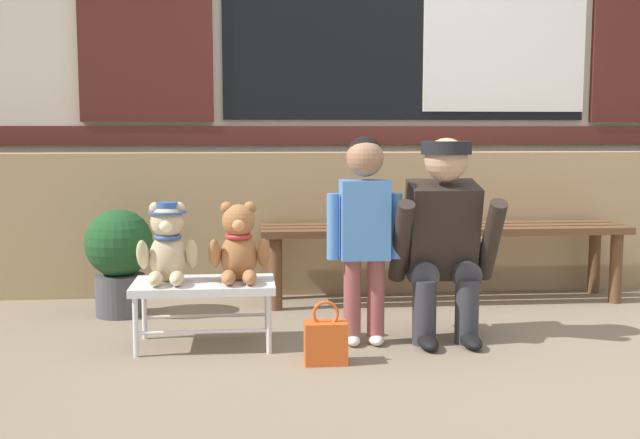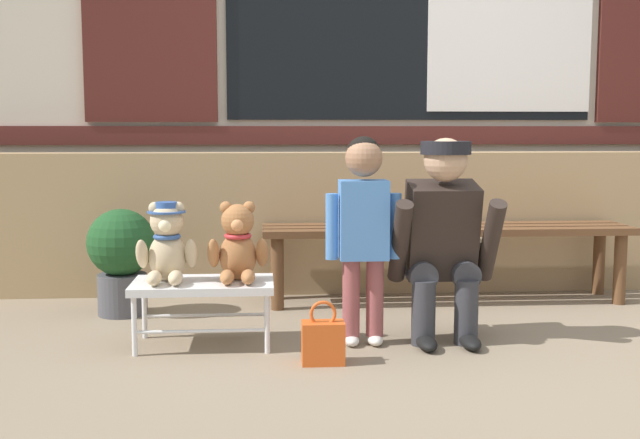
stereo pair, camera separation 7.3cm
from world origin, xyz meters
name	(u,v)px [view 1 (the left image)]	position (x,y,z in m)	size (l,w,h in m)	color
ground_plane	(485,352)	(0.00, 0.00, 0.00)	(60.00, 60.00, 0.00)	#84725B
brick_low_wall	(418,221)	(0.00, 1.43, 0.42)	(7.70, 0.25, 0.85)	tan
wooden_bench_long	(444,237)	(0.07, 1.06, 0.37)	(2.10, 0.40, 0.44)	brown
small_display_bench	(204,289)	(-1.25, 0.22, 0.27)	(0.64, 0.36, 0.30)	silver
teddy_bear_with_hat	(168,244)	(-1.41, 0.22, 0.47)	(0.28, 0.27, 0.36)	#CCB289
teddy_bear_plain	(239,245)	(-1.09, 0.22, 0.46)	(0.28, 0.26, 0.36)	#A86B3D
child_standing	(365,217)	(-0.52, 0.19, 0.59)	(0.35, 0.18, 0.96)	#994C4C
adult_crouching	(444,239)	(-0.13, 0.24, 0.48)	(0.50, 0.49, 0.95)	#333338
handbag_on_ground	(326,341)	(-0.72, -0.10, 0.10)	(0.18, 0.11, 0.27)	#DB561E
potted_plant	(119,256)	(-1.73, 0.87, 0.32)	(0.36, 0.36, 0.57)	#4C4C51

